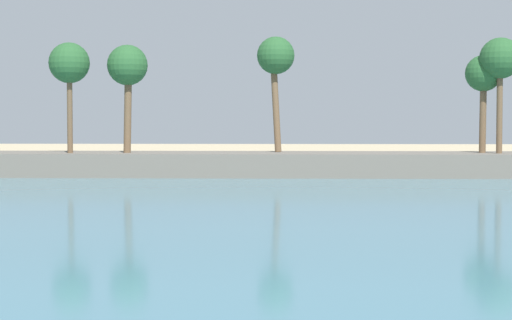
# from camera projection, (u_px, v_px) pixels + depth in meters

# --- Properties ---
(sea) EXTENTS (220.00, 91.36, 0.06)m
(sea) POSITION_uv_depth(u_px,v_px,m) (241.00, 182.00, 58.45)
(sea) COLOR teal
(sea) RESTS_ON ground
(palm_headland) EXTENTS (98.26, 6.34, 12.67)m
(palm_headland) POSITION_uv_depth(u_px,v_px,m) (203.00, 125.00, 63.79)
(palm_headland) COLOR slate
(palm_headland) RESTS_ON ground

